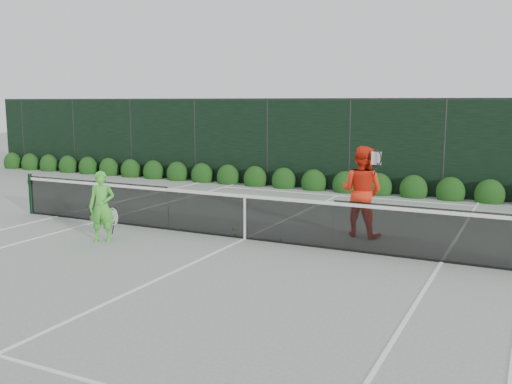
% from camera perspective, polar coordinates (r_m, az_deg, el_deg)
% --- Properties ---
extents(ground, '(80.00, 80.00, 0.00)m').
position_cam_1_polar(ground, '(12.42, -1.11, -4.72)').
color(ground, gray).
rests_on(ground, ground).
extents(tennis_net, '(12.90, 0.10, 1.07)m').
position_cam_1_polar(tennis_net, '(12.32, -1.22, -2.30)').
color(tennis_net, black).
rests_on(tennis_net, ground).
extents(player_woman, '(0.68, 0.55, 1.51)m').
position_cam_1_polar(player_woman, '(12.49, -15.15, -1.43)').
color(player_woman, green).
rests_on(player_woman, ground).
extents(player_man, '(1.09, 0.91, 2.00)m').
position_cam_1_polar(player_man, '(12.74, 10.52, 0.07)').
color(player_man, red).
rests_on(player_man, ground).
extents(court_lines, '(11.03, 23.83, 0.01)m').
position_cam_1_polar(court_lines, '(12.42, -1.11, -4.69)').
color(court_lines, white).
rests_on(court_lines, ground).
extents(windscreen_fence, '(32.00, 21.07, 3.06)m').
position_cam_1_polar(windscreen_fence, '(9.85, -8.43, 0.53)').
color(windscreen_fence, black).
rests_on(windscreen_fence, ground).
extents(hedge_row, '(31.66, 0.65, 0.94)m').
position_cam_1_polar(hedge_row, '(18.90, 8.92, 0.67)').
color(hedge_row, '#0E330E').
rests_on(hedge_row, ground).
extents(tennis_balls, '(1.53, 0.63, 0.07)m').
position_cam_1_polar(tennis_balls, '(12.71, -0.65, -4.24)').
color(tennis_balls, '#D1E933').
rests_on(tennis_balls, ground).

